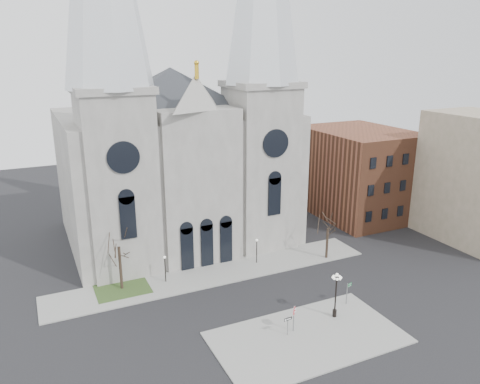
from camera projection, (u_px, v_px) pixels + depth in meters
name	position (u px, v px, depth m)	size (l,w,h in m)	color
ground	(255.00, 319.00, 47.49)	(160.00, 160.00, 0.00)	black
sidewalk_near	(307.00, 337.00, 44.35)	(18.00, 10.00, 0.14)	gray
sidewalk_far	(215.00, 274.00, 57.00)	(40.00, 6.00, 0.14)	gray
grass_patch	(122.00, 289.00, 53.39)	(6.00, 5.00, 0.18)	#32491F
cathedral	(179.00, 111.00, 61.93)	(33.00, 26.66, 54.00)	gray
bg_building_brick	(358.00, 172.00, 76.70)	(14.00, 18.00, 14.00)	brown
bg_building_tan	(478.00, 178.00, 65.51)	(10.00, 14.00, 18.00)	gray
tree_left	(119.00, 244.00, 51.79)	(3.20, 3.20, 7.50)	black
tree_right	(328.00, 227.00, 60.08)	(3.20, 3.20, 6.00)	black
ped_lamp_left	(165.00, 264.00, 54.34)	(0.32, 0.32, 3.26)	black
ped_lamp_right	(257.00, 247.00, 59.21)	(0.32, 0.32, 3.26)	black
stop_sign	(294.00, 313.00, 44.73)	(0.91, 0.40, 2.70)	slate
globe_lamp	(336.00, 290.00, 46.85)	(1.27, 1.27, 4.87)	black
one_way_sign	(288.00, 322.00, 44.22)	(0.87, 0.13, 1.99)	slate
street_name_sign	(347.00, 292.00, 49.78)	(0.73, 0.29, 2.39)	slate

